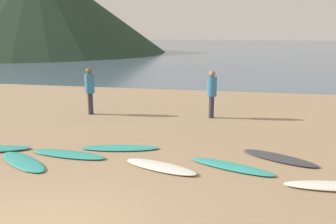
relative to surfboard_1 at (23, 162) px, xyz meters
name	(u,v)px	position (x,y,z in m)	size (l,w,h in m)	color
ground_plane	(164,111)	(2.14, 6.85, -0.14)	(120.00, 120.00, 0.20)	#997C5B
ocean_water	(225,47)	(2.14, 61.77, -0.04)	(140.00, 100.00, 0.01)	#475B6B
headland_hill	(36,5)	(-24.09, 41.26, 6.64)	(37.40, 37.40, 13.36)	#1E3323
surfboard_1	(23,162)	(0.00, 0.00, 0.00)	(1.97, 0.60, 0.07)	teal
surfboard_2	(68,154)	(0.86, 0.72, 0.00)	(2.15, 0.52, 0.08)	teal
surfboard_3	(120,148)	(2.02, 1.49, 0.00)	(2.14, 0.54, 0.07)	teal
surfboard_4	(160,167)	(3.43, 0.33, 0.01)	(1.93, 0.56, 0.09)	silver
surfboard_5	(231,166)	(5.09, 0.69, 0.00)	(2.12, 0.49, 0.08)	teal
surfboard_6	(279,158)	(6.27, 1.53, 0.00)	(1.97, 0.57, 0.08)	#333338
surfboard_7	(335,186)	(7.24, -0.02, 0.01)	(2.08, 0.48, 0.10)	silver
person_0	(90,87)	(-0.47, 5.29, 1.04)	(0.37, 0.37, 1.82)	#2D2D38
person_1	(212,90)	(4.20, 5.64, 1.01)	(0.36, 0.36, 1.78)	#2D2D38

